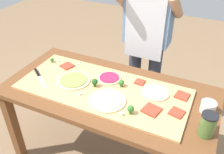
# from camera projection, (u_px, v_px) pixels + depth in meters

# --- Properties ---
(prep_table) EXTENTS (1.60, 0.79, 0.77)m
(prep_table) POSITION_uv_depth(u_px,v_px,m) (108.00, 101.00, 1.93)
(prep_table) COLOR brown
(prep_table) RESTS_ON ground
(cutting_board) EXTENTS (1.28, 0.55, 0.02)m
(cutting_board) POSITION_uv_depth(u_px,v_px,m) (103.00, 89.00, 1.86)
(cutting_board) COLOR tan
(cutting_board) RESTS_ON prep_table
(chefs_knife) EXTENTS (0.25, 0.19, 0.02)m
(chefs_knife) POSITION_uv_depth(u_px,v_px,m) (39.00, 75.00, 1.99)
(chefs_knife) COLOR #B7BABF
(chefs_knife) RESTS_ON cutting_board
(pizza_whole_beet_magenta) EXTENTS (0.19, 0.19, 0.02)m
(pizza_whole_beet_magenta) POSITION_uv_depth(u_px,v_px,m) (109.00, 78.00, 1.96)
(pizza_whole_beet_magenta) COLOR beige
(pizza_whole_beet_magenta) RESTS_ON cutting_board
(pizza_whole_pesto_green) EXTENTS (0.26, 0.26, 0.02)m
(pizza_whole_pesto_green) POSITION_uv_depth(u_px,v_px,m) (74.00, 80.00, 1.93)
(pizza_whole_pesto_green) COLOR beige
(pizza_whole_pesto_green) RESTS_ON cutting_board
(pizza_whole_white_garlic) EXTENTS (0.27, 0.27, 0.02)m
(pizza_whole_white_garlic) POSITION_uv_depth(u_px,v_px,m) (107.00, 100.00, 1.73)
(pizza_whole_white_garlic) COLOR beige
(pizza_whole_white_garlic) RESTS_ON cutting_board
(pizza_whole_cheese_artichoke) EXTENTS (0.21, 0.21, 0.02)m
(pizza_whole_cheese_artichoke) POSITION_uv_depth(u_px,v_px,m) (155.00, 92.00, 1.80)
(pizza_whole_cheese_artichoke) COLOR beige
(pizza_whole_cheese_artichoke) RESTS_ON cutting_board
(pizza_slice_far_right) EXTENTS (0.11, 0.11, 0.01)m
(pizza_slice_far_right) POSITION_uv_depth(u_px,v_px,m) (182.00, 96.00, 1.77)
(pizza_slice_far_right) COLOR #BC3D28
(pizza_slice_far_right) RESTS_ON cutting_board
(pizza_slice_near_left) EXTENTS (0.12, 0.12, 0.01)m
(pizza_slice_near_left) POSITION_uv_depth(u_px,v_px,m) (67.00, 66.00, 2.11)
(pizza_slice_near_left) COLOR #BC3D28
(pizza_slice_near_left) RESTS_ON cutting_board
(pizza_slice_center) EXTENTS (0.11, 0.11, 0.01)m
(pizza_slice_center) POSITION_uv_depth(u_px,v_px,m) (177.00, 113.00, 1.63)
(pizza_slice_center) COLOR #BC3D28
(pizza_slice_center) RESTS_ON cutting_board
(pizza_slice_near_right) EXTENTS (0.13, 0.13, 0.01)m
(pizza_slice_near_right) POSITION_uv_depth(u_px,v_px,m) (151.00, 110.00, 1.65)
(pizza_slice_near_right) COLOR #BC3D28
(pizza_slice_near_right) RESTS_ON cutting_board
(pizza_slice_far_left) EXTENTS (0.08, 0.08, 0.01)m
(pizza_slice_far_left) POSITION_uv_depth(u_px,v_px,m) (140.00, 82.00, 1.91)
(pizza_slice_far_left) COLOR #BC3D28
(pizza_slice_far_left) RESTS_ON cutting_board
(broccoli_floret_center_right) EXTENTS (0.05, 0.05, 0.07)m
(broccoli_floret_center_right) POSITION_uv_depth(u_px,v_px,m) (131.00, 109.00, 1.60)
(broccoli_floret_center_right) COLOR #3F7220
(broccoli_floret_center_right) RESTS_ON cutting_board
(broccoli_floret_back_left) EXTENTS (0.03, 0.03, 0.04)m
(broccoli_floret_back_left) POSITION_uv_depth(u_px,v_px,m) (52.00, 60.00, 2.16)
(broccoli_floret_back_left) COLOR #3F7220
(broccoli_floret_back_left) RESTS_ON cutting_board
(broccoli_floret_front_left) EXTENTS (0.05, 0.05, 0.07)m
(broccoli_floret_front_left) POSITION_uv_depth(u_px,v_px,m) (95.00, 82.00, 1.85)
(broccoli_floret_front_left) COLOR #2C5915
(broccoli_floret_front_left) RESTS_ON cutting_board
(broccoli_floret_back_right) EXTENTS (0.05, 0.05, 0.06)m
(broccoli_floret_back_right) POSITION_uv_depth(u_px,v_px,m) (121.00, 83.00, 1.86)
(broccoli_floret_back_right) COLOR #3F7220
(broccoli_floret_back_right) RESTS_ON cutting_board
(cheese_crumble_a) EXTENTS (0.03, 0.03, 0.02)m
(cheese_crumble_a) POSITION_uv_depth(u_px,v_px,m) (121.00, 114.00, 1.61)
(cheese_crumble_a) COLOR white
(cheese_crumble_a) RESTS_ON cutting_board
(cheese_crumble_b) EXTENTS (0.02, 0.02, 0.01)m
(cheese_crumble_b) POSITION_uv_depth(u_px,v_px,m) (58.00, 61.00, 2.17)
(cheese_crumble_b) COLOR silver
(cheese_crumble_b) RESTS_ON cutting_board
(cheese_crumble_c) EXTENTS (0.02, 0.02, 0.02)m
(cheese_crumble_c) POSITION_uv_depth(u_px,v_px,m) (80.00, 94.00, 1.79)
(cheese_crumble_c) COLOR white
(cheese_crumble_c) RESTS_ON cutting_board
(flour_cup) EXTENTS (0.10, 0.10, 0.08)m
(flour_cup) POSITION_uv_depth(u_px,v_px,m) (208.00, 107.00, 1.65)
(flour_cup) COLOR white
(flour_cup) RESTS_ON prep_table
(sauce_jar) EXTENTS (0.10, 0.10, 0.16)m
(sauce_jar) POSITION_uv_depth(u_px,v_px,m) (208.00, 125.00, 1.46)
(sauce_jar) COLOR #517033
(sauce_jar) RESTS_ON prep_table
(cook_center) EXTENTS (0.54, 0.39, 1.67)m
(cook_center) POSITION_uv_depth(u_px,v_px,m) (147.00, 32.00, 2.19)
(cook_center) COLOR #333847
(cook_center) RESTS_ON ground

